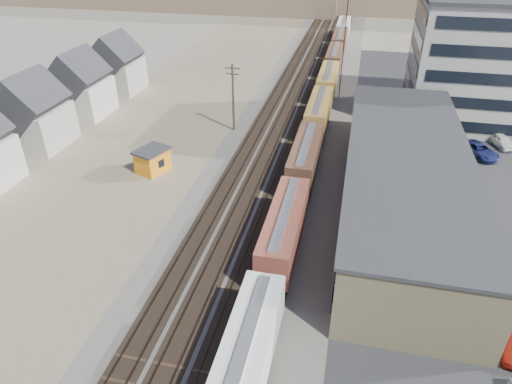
% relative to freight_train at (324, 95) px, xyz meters
% --- Properties ---
extents(ground, '(300.00, 300.00, 0.00)m').
position_rel_freight_train_xyz_m(ground, '(-3.80, -52.82, -2.79)').
color(ground, '#6B6356').
rests_on(ground, ground).
extents(ballast_bed, '(18.00, 200.00, 0.06)m').
position_rel_freight_train_xyz_m(ballast_bed, '(-3.80, -2.82, -2.76)').
color(ballast_bed, '#4C4742').
rests_on(ballast_bed, ground).
extents(dirt_yard, '(24.00, 180.00, 0.03)m').
position_rel_freight_train_xyz_m(dirt_yard, '(-23.80, -12.82, -2.78)').
color(dirt_yard, '#6E5F4B').
rests_on(dirt_yard, ground).
extents(asphalt_lot, '(26.00, 120.00, 0.04)m').
position_rel_freight_train_xyz_m(asphalt_lot, '(18.20, -17.82, -2.77)').
color(asphalt_lot, '#232326').
rests_on(asphalt_lot, ground).
extents(rail_tracks, '(11.40, 200.00, 0.24)m').
position_rel_freight_train_xyz_m(rail_tracks, '(-4.35, -2.82, -2.68)').
color(rail_tracks, black).
rests_on(rail_tracks, ground).
extents(freight_train, '(3.00, 119.74, 4.46)m').
position_rel_freight_train_xyz_m(freight_train, '(0.00, 0.00, 0.00)').
color(freight_train, black).
rests_on(freight_train, ground).
extents(warehouse, '(12.40, 40.40, 7.25)m').
position_rel_freight_train_xyz_m(warehouse, '(11.18, -27.82, 0.86)').
color(warehouse, tan).
rests_on(warehouse, ground).
extents(office_tower, '(22.60, 18.60, 18.45)m').
position_rel_freight_train_xyz_m(office_tower, '(24.15, 2.14, 6.47)').
color(office_tower, '#9E998E').
rests_on(office_tower, ground).
extents(utility_pole_north, '(2.20, 0.32, 10.00)m').
position_rel_freight_train_xyz_m(utility_pole_north, '(-12.30, -10.82, 2.50)').
color(utility_pole_north, '#382619').
rests_on(utility_pole_north, ground).
extents(radio_mast, '(1.20, 0.16, 18.00)m').
position_rel_freight_train_xyz_m(radio_mast, '(2.20, 7.18, 6.33)').
color(radio_mast, black).
rests_on(radio_mast, ground).
extents(townhouse_row, '(8.15, 68.16, 10.47)m').
position_rel_freight_train_xyz_m(townhouse_row, '(-37.80, -27.82, 1.54)').
color(townhouse_row, '#B7B2A8').
rests_on(townhouse_row, ground).
extents(maintenance_shed, '(4.43, 5.00, 3.04)m').
position_rel_freight_train_xyz_m(maintenance_shed, '(-18.85, -25.63, -1.24)').
color(maintenance_shed, orange).
rests_on(maintenance_shed, ground).
extents(parked_car_blue, '(5.20, 6.50, 1.64)m').
position_rel_freight_train_xyz_m(parked_car_blue, '(22.24, -11.93, -1.97)').
color(parked_car_blue, navy).
rests_on(parked_car_blue, ground).
extents(parked_car_far, '(3.19, 5.07, 1.61)m').
position_rel_freight_train_xyz_m(parked_car_far, '(25.84, -8.10, -1.99)').
color(parked_car_far, white).
rests_on(parked_car_far, ground).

